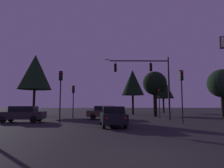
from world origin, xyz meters
name	(u,v)px	position (x,y,z in m)	size (l,w,h in m)	color
ground_plane	(116,116)	(0.00, 24.50, 0.00)	(168.00, 168.00, 0.00)	black
traffic_signal_mast_arm	(150,75)	(3.38, 15.47, 4.90)	(7.21, 0.40, 6.95)	#232326
traffic_light_corner_left	(60,86)	(-5.77, 12.70, 3.41)	(0.33, 0.37, 4.86)	#232326
traffic_light_corner_right	(182,86)	(5.23, 11.01, 3.30)	(0.35, 0.38, 4.68)	#232326
traffic_light_median	(73,95)	(-5.52, 18.45, 2.85)	(0.31, 0.36, 4.01)	#232326
traffic_light_far_side	(159,97)	(5.25, 18.89, 2.65)	(0.36, 0.39, 3.71)	#232326
car_nearside_lane	(112,116)	(-0.91, 9.21, 0.80)	(2.09, 4.74, 1.52)	black
car_crossing_left	(22,114)	(-9.30, 12.86, 0.80)	(4.25, 2.00, 1.52)	#232328
car_crossing_right	(106,112)	(-1.49, 16.80, 0.80)	(4.42, 1.78, 1.52)	#473828
tree_behind_sign	(163,87)	(10.31, 35.14, 5.31)	(4.30, 4.30, 7.66)	black
tree_left_far	(133,83)	(3.07, 28.24, 5.50)	(3.89, 3.89, 7.73)	black
tree_center_horizon	(155,84)	(5.45, 21.94, 4.64)	(3.39, 3.39, 6.40)	black
tree_right_cluster	(35,72)	(-12.95, 25.65, 6.89)	(5.23, 5.23, 9.72)	black
tree_lot_edge	(222,84)	(13.87, 19.72, 4.45)	(3.74, 3.74, 6.36)	black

